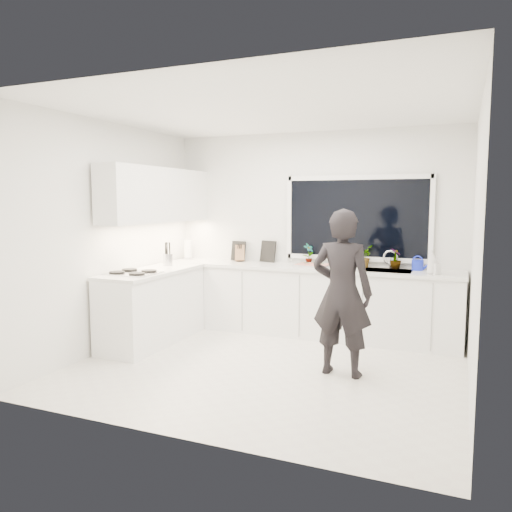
% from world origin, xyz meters
% --- Properties ---
extents(floor, '(4.00, 3.50, 0.02)m').
position_xyz_m(floor, '(0.00, 0.00, -0.01)').
color(floor, beige).
rests_on(floor, ground).
extents(wall_back, '(4.00, 0.02, 2.70)m').
position_xyz_m(wall_back, '(0.00, 1.76, 1.35)').
color(wall_back, white).
rests_on(wall_back, ground).
extents(wall_left, '(0.02, 3.50, 2.70)m').
position_xyz_m(wall_left, '(-2.01, 0.00, 1.35)').
color(wall_left, white).
rests_on(wall_left, ground).
extents(wall_right, '(0.02, 3.50, 2.70)m').
position_xyz_m(wall_right, '(2.01, 0.00, 1.35)').
color(wall_right, white).
rests_on(wall_right, ground).
extents(ceiling, '(4.00, 3.50, 0.02)m').
position_xyz_m(ceiling, '(0.00, 0.00, 2.71)').
color(ceiling, white).
rests_on(ceiling, wall_back).
extents(window, '(1.80, 0.02, 1.00)m').
position_xyz_m(window, '(0.60, 1.73, 1.55)').
color(window, black).
rests_on(window, wall_back).
extents(base_cabinets_back, '(3.92, 0.58, 0.88)m').
position_xyz_m(base_cabinets_back, '(0.00, 1.45, 0.44)').
color(base_cabinets_back, white).
rests_on(base_cabinets_back, floor).
extents(base_cabinets_left, '(0.58, 1.60, 0.88)m').
position_xyz_m(base_cabinets_left, '(-1.67, 0.35, 0.44)').
color(base_cabinets_left, white).
rests_on(base_cabinets_left, floor).
extents(countertop_back, '(3.94, 0.62, 0.04)m').
position_xyz_m(countertop_back, '(0.00, 1.44, 0.90)').
color(countertop_back, silver).
rests_on(countertop_back, base_cabinets_back).
extents(countertop_left, '(0.62, 1.60, 0.04)m').
position_xyz_m(countertop_left, '(-1.67, 0.35, 0.90)').
color(countertop_left, silver).
rests_on(countertop_left, base_cabinets_left).
extents(upper_cabinets, '(0.34, 2.10, 0.70)m').
position_xyz_m(upper_cabinets, '(-1.79, 0.70, 1.85)').
color(upper_cabinets, white).
rests_on(upper_cabinets, wall_left).
extents(sink, '(0.58, 0.42, 0.14)m').
position_xyz_m(sink, '(1.05, 1.45, 0.87)').
color(sink, silver).
rests_on(sink, countertop_back).
extents(faucet, '(0.03, 0.03, 0.22)m').
position_xyz_m(faucet, '(1.05, 1.65, 1.03)').
color(faucet, silver).
rests_on(faucet, countertop_back).
extents(stovetop, '(0.56, 0.48, 0.03)m').
position_xyz_m(stovetop, '(-1.69, -0.00, 0.94)').
color(stovetop, black).
rests_on(stovetop, countertop_left).
extents(person, '(0.64, 0.44, 1.70)m').
position_xyz_m(person, '(0.78, 0.10, 0.85)').
color(person, black).
rests_on(person, floor).
extents(pizza_tray, '(0.49, 0.39, 0.03)m').
position_xyz_m(pizza_tray, '(0.11, 1.42, 0.94)').
color(pizza_tray, silver).
rests_on(pizza_tray, countertop_back).
extents(pizza, '(0.45, 0.34, 0.01)m').
position_xyz_m(pizza, '(0.11, 1.42, 0.95)').
color(pizza, '#AF3D17').
rests_on(pizza, pizza_tray).
extents(watering_can, '(0.14, 0.14, 0.13)m').
position_xyz_m(watering_can, '(1.39, 1.61, 0.98)').
color(watering_can, '#1527C9').
rests_on(watering_can, countertop_back).
extents(paper_towel_roll, '(0.12, 0.12, 0.26)m').
position_xyz_m(paper_towel_roll, '(-1.85, 1.55, 1.05)').
color(paper_towel_roll, white).
rests_on(paper_towel_roll, countertop_back).
extents(knife_block, '(0.16, 0.14, 0.22)m').
position_xyz_m(knife_block, '(-1.03, 1.59, 1.03)').
color(knife_block, brown).
rests_on(knife_block, countertop_back).
extents(utensil_crock, '(0.15, 0.15, 0.16)m').
position_xyz_m(utensil_crock, '(-1.72, 0.80, 1.00)').
color(utensil_crock, silver).
rests_on(utensil_crock, countertop_left).
extents(picture_frame_large, '(0.22, 0.04, 0.28)m').
position_xyz_m(picture_frame_large, '(-1.09, 1.69, 1.06)').
color(picture_frame_large, black).
rests_on(picture_frame_large, countertop_back).
extents(picture_frame_small, '(0.25, 0.09, 0.30)m').
position_xyz_m(picture_frame_small, '(-0.64, 1.69, 1.07)').
color(picture_frame_small, black).
rests_on(picture_frame_small, countertop_back).
extents(herb_plants, '(1.32, 0.26, 0.29)m').
position_xyz_m(herb_plants, '(0.62, 1.61, 1.06)').
color(herb_plants, '#26662D').
rests_on(herb_plants, countertop_back).
extents(soap_bottles, '(0.17, 0.13, 0.29)m').
position_xyz_m(soap_bottles, '(1.59, 1.30, 1.05)').
color(soap_bottles, '#D8BF66').
rests_on(soap_bottles, countertop_back).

